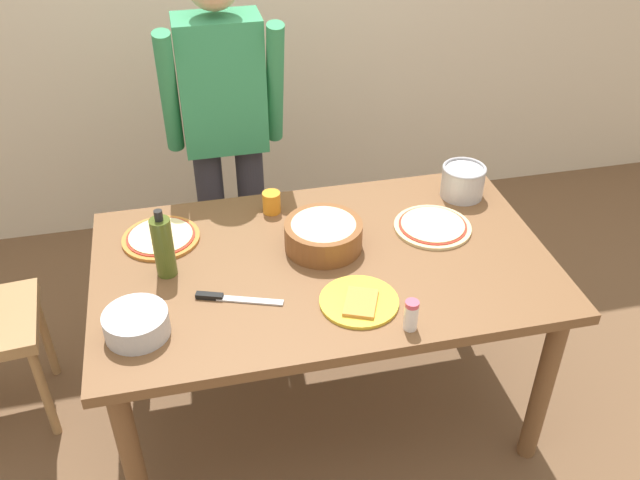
% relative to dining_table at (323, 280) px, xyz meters
% --- Properties ---
extents(ground, '(8.00, 8.00, 0.00)m').
position_rel_dining_table_xyz_m(ground, '(0.00, 0.00, -0.67)').
color(ground, brown).
extents(dining_table, '(1.60, 0.96, 0.76)m').
position_rel_dining_table_xyz_m(dining_table, '(0.00, 0.00, 0.00)').
color(dining_table, brown).
rests_on(dining_table, ground).
extents(person_cook, '(0.49, 0.25, 1.62)m').
position_rel_dining_table_xyz_m(person_cook, '(-0.25, 0.76, 0.27)').
color(person_cook, '#2D2D38').
rests_on(person_cook, ground).
extents(pizza_raw_on_board, '(0.29, 0.29, 0.02)m').
position_rel_dining_table_xyz_m(pizza_raw_on_board, '(0.44, 0.10, 0.10)').
color(pizza_raw_on_board, beige).
rests_on(pizza_raw_on_board, dining_table).
extents(pizza_cooked_on_tray, '(0.28, 0.28, 0.02)m').
position_rel_dining_table_xyz_m(pizza_cooked_on_tray, '(-0.55, 0.25, 0.10)').
color(pizza_cooked_on_tray, '#C67A33').
rests_on(pizza_cooked_on_tray, dining_table).
extents(plate_with_slice, '(0.26, 0.26, 0.02)m').
position_rel_dining_table_xyz_m(plate_with_slice, '(0.06, -0.26, 0.10)').
color(plate_with_slice, gold).
rests_on(plate_with_slice, dining_table).
extents(popcorn_bowl, '(0.28, 0.28, 0.11)m').
position_rel_dining_table_xyz_m(popcorn_bowl, '(0.02, 0.08, 0.15)').
color(popcorn_bowl, brown).
rests_on(popcorn_bowl, dining_table).
extents(mixing_bowl_steel, '(0.20, 0.20, 0.08)m').
position_rel_dining_table_xyz_m(mixing_bowl_steel, '(-0.64, -0.24, 0.13)').
color(mixing_bowl_steel, '#B7B7BC').
rests_on(mixing_bowl_steel, dining_table).
extents(olive_oil_bottle, '(0.07, 0.07, 0.26)m').
position_rel_dining_table_xyz_m(olive_oil_bottle, '(-0.54, 0.04, 0.20)').
color(olive_oil_bottle, '#47561E').
rests_on(olive_oil_bottle, dining_table).
extents(steel_pot, '(0.17, 0.17, 0.13)m').
position_rel_dining_table_xyz_m(steel_pot, '(0.64, 0.30, 0.16)').
color(steel_pot, '#B7B7BC').
rests_on(steel_pot, dining_table).
extents(cup_orange, '(0.07, 0.07, 0.08)m').
position_rel_dining_table_xyz_m(cup_orange, '(-0.13, 0.34, 0.13)').
color(cup_orange, orange).
rests_on(cup_orange, dining_table).
extents(salt_shaker, '(0.04, 0.04, 0.11)m').
position_rel_dining_table_xyz_m(salt_shaker, '(0.19, -0.40, 0.14)').
color(salt_shaker, white).
rests_on(salt_shaker, dining_table).
extents(chef_knife, '(0.28, 0.12, 0.02)m').
position_rel_dining_table_xyz_m(chef_knife, '(-0.35, -0.14, 0.10)').
color(chef_knife, silver).
rests_on(chef_knife, dining_table).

